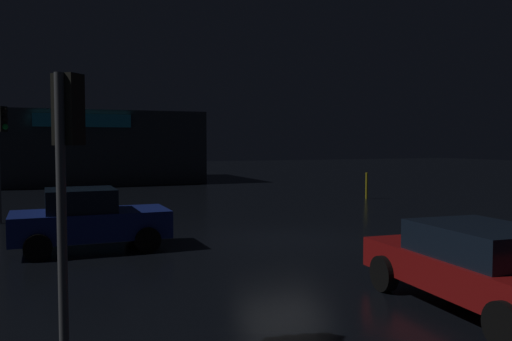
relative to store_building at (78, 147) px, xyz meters
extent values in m
plane|color=black|center=(3.93, -25.51, -2.41)|extent=(120.00, 120.00, 0.00)
cube|color=#33383D|center=(0.00, 0.01, 0.00)|extent=(15.84, 9.93, 4.82)
cube|color=#33CCF2|center=(0.00, -5.11, 1.70)|extent=(5.75, 0.24, 0.81)
cube|color=black|center=(-3.68, -19.27, 1.15)|extent=(0.40, 0.41, 0.86)
sphere|color=black|center=(-3.56, -19.37, 1.41)|extent=(0.20, 0.20, 0.20)
sphere|color=black|center=(-3.56, -19.37, 1.15)|extent=(0.20, 0.20, 0.20)
sphere|color=#19D13F|center=(-3.56, -19.37, 0.89)|extent=(0.20, 0.20, 0.20)
cylinder|color=#595B60|center=(-2.25, -32.11, -0.59)|extent=(0.12, 0.12, 3.65)
cube|color=black|center=(-2.15, -32.00, 0.79)|extent=(0.41, 0.41, 0.91)
sphere|color=red|center=(-2.04, -31.88, 1.06)|extent=(0.20, 0.20, 0.20)
sphere|color=black|center=(-2.04, -31.88, 0.79)|extent=(0.20, 0.20, 0.20)
sphere|color=black|center=(-2.04, -31.88, 0.51)|extent=(0.20, 0.20, 0.20)
cube|color=navy|center=(-1.30, -25.02, -1.74)|extent=(3.89, 1.79, 0.70)
cube|color=black|center=(-1.55, -25.03, -1.10)|extent=(1.69, 1.61, 0.58)
cylinder|color=black|center=(-0.03, -24.13, -2.09)|extent=(0.65, 0.22, 0.65)
cylinder|color=black|center=(-0.02, -25.91, -2.09)|extent=(0.65, 0.22, 0.65)
cylinder|color=black|center=(-2.59, -24.14, -2.09)|extent=(0.65, 0.22, 0.65)
cylinder|color=black|center=(-2.58, -25.92, -2.09)|extent=(0.65, 0.22, 0.65)
cube|color=#A51414|center=(4.22, -32.57, -1.80)|extent=(2.09, 4.60, 0.56)
cube|color=black|center=(4.21, -32.59, -1.26)|extent=(1.76, 2.32, 0.52)
cylinder|color=black|center=(3.41, -31.03, -2.08)|extent=(0.26, 0.68, 0.67)
cylinder|color=black|center=(5.21, -31.15, -2.08)|extent=(0.26, 0.68, 0.67)
cylinder|color=black|center=(3.22, -33.99, -2.08)|extent=(0.26, 0.68, 0.67)
cylinder|color=gold|center=(12.34, -17.27, -1.76)|extent=(0.11, 0.11, 1.29)
camera|label=1|loc=(-2.49, -39.14, 0.37)|focal=37.12mm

